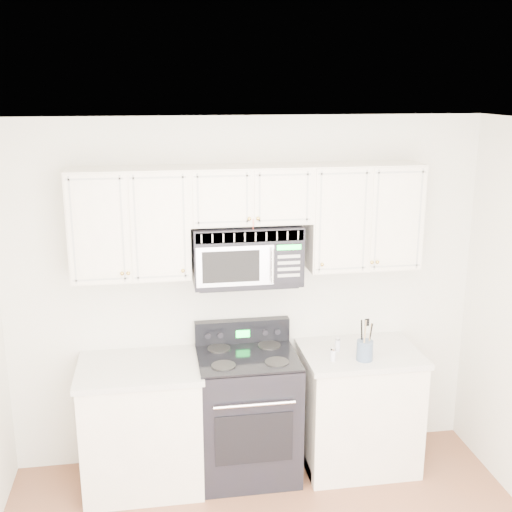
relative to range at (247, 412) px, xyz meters
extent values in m
cube|color=white|center=(0.04, -1.45, 2.12)|extent=(3.50, 3.50, 0.01)
cube|color=beige|center=(0.04, 0.30, 0.82)|extent=(3.50, 0.01, 2.60)
cube|color=silver|center=(-0.76, -0.02, -0.04)|extent=(0.82, 0.63, 0.88)
cube|color=beige|center=(-0.76, -0.02, 0.42)|extent=(0.86, 0.65, 0.04)
cube|color=black|center=(-0.76, 0.02, -0.43)|extent=(0.82, 0.55, 0.10)
cube|color=silver|center=(0.84, -0.02, -0.04)|extent=(0.82, 0.63, 0.88)
cube|color=beige|center=(0.84, -0.02, 0.42)|extent=(0.86, 0.65, 0.04)
cube|color=black|center=(0.84, 0.02, -0.43)|extent=(0.82, 0.55, 0.10)
cube|color=black|center=(0.00, 0.00, -0.02)|extent=(0.71, 0.61, 0.92)
cube|color=black|center=(0.00, -0.31, -0.03)|extent=(0.54, 0.01, 0.37)
cylinder|color=silver|center=(0.00, -0.34, 0.24)|extent=(0.56, 0.02, 0.02)
cube|color=black|center=(0.00, 0.00, 0.44)|extent=(0.71, 0.61, 0.02)
cube|color=black|center=(0.00, 0.26, 0.53)|extent=(0.71, 0.08, 0.19)
cube|color=#08FC3D|center=(0.00, 0.21, 0.53)|extent=(0.10, 0.00, 0.06)
cube|color=silver|center=(-0.78, 0.13, 1.41)|extent=(0.80, 0.33, 0.75)
cube|color=silver|center=(0.86, 0.13, 1.41)|extent=(0.80, 0.33, 0.75)
cube|color=silver|center=(0.04, 0.13, 1.59)|extent=(0.84, 0.33, 0.39)
sphere|color=gold|center=(-0.80, -0.05, 1.12)|extent=(0.03, 0.03, 0.03)
sphere|color=gold|center=(-0.44, -0.05, 1.12)|extent=(0.03, 0.03, 0.03)
sphere|color=gold|center=(0.52, -0.05, 1.12)|extent=(0.03, 0.03, 0.03)
sphere|color=gold|center=(0.88, -0.05, 1.12)|extent=(0.03, 0.03, 0.03)
sphere|color=gold|center=(0.01, -0.05, 1.46)|extent=(0.03, 0.03, 0.03)
sphere|color=gold|center=(0.07, -0.05, 1.46)|extent=(0.03, 0.03, 0.03)
cylinder|color=red|center=(0.04, -0.05, 1.40)|extent=(0.01, 0.00, 0.12)
sphere|color=gold|center=(0.04, -0.05, 1.33)|extent=(0.04, 0.04, 0.04)
cube|color=black|center=(0.01, 0.11, 1.17)|extent=(0.75, 0.38, 0.42)
cube|color=#AEADAA|center=(0.01, -0.07, 1.34)|extent=(0.73, 0.01, 0.07)
cube|color=#BAB8C2|center=(-0.09, -0.08, 1.14)|extent=(0.53, 0.01, 0.28)
cube|color=black|center=(-0.12, -0.09, 1.14)|extent=(0.39, 0.01, 0.22)
cube|color=black|center=(0.28, -0.08, 1.14)|extent=(0.21, 0.01, 0.28)
cube|color=#08FC3D|center=(0.28, -0.09, 1.26)|extent=(0.17, 0.00, 0.03)
cylinder|color=silver|center=(0.16, -0.12, 1.14)|extent=(0.02, 0.02, 0.24)
cylinder|color=#46536F|center=(0.81, -0.18, 0.51)|extent=(0.12, 0.12, 0.14)
cylinder|color=#9F7F57|center=(0.84, -0.18, 0.58)|extent=(0.01, 0.01, 0.25)
cylinder|color=black|center=(0.80, -0.15, 0.59)|extent=(0.01, 0.01, 0.27)
cylinder|color=#9F7F57|center=(0.80, -0.21, 0.60)|extent=(0.01, 0.01, 0.29)
cylinder|color=black|center=(0.84, -0.18, 0.58)|extent=(0.01, 0.01, 0.25)
cylinder|color=silver|center=(0.59, -0.16, 0.48)|extent=(0.04, 0.04, 0.08)
cylinder|color=silver|center=(0.59, -0.16, 0.52)|extent=(0.04, 0.04, 0.02)
cylinder|color=silver|center=(0.67, 0.01, 0.48)|extent=(0.04, 0.04, 0.08)
cylinder|color=silver|center=(0.67, 0.01, 0.53)|extent=(0.04, 0.04, 0.02)
camera|label=1|loc=(-0.61, -4.19, 2.32)|focal=45.00mm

